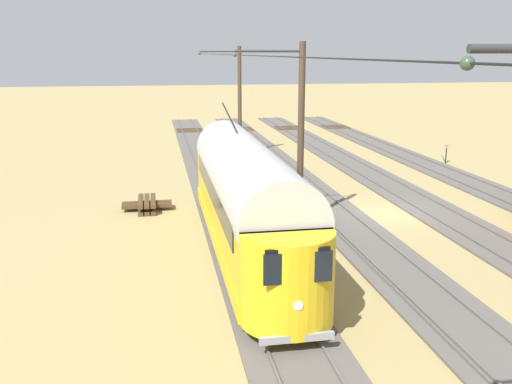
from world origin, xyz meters
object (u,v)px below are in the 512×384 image
Objects in this scene: catenary_pole_mid_near at (299,133)px; catenary_pole_foreground at (239,100)px; switch_stand at (446,153)px; spare_tie_stack at (147,204)px; vintage_streetcar at (246,195)px.

catenary_pole_foreground is at bearing -90.00° from catenary_pole_mid_near.
catenary_pole_foreground is at bearing -20.80° from switch_stand.
switch_stand is 22.00m from spare_tie_stack.
vintage_streetcar is at bearing 42.54° from switch_stand.
switch_stand is at bearing -137.46° from vintage_streetcar.
catenary_pole_mid_near reaches higher than switch_stand.
switch_stand is at bearing -157.41° from spare_tie_stack.
catenary_pole_foreground is 6.44× the size of switch_stand.
catenary_pole_foreground is 15.65m from spare_tie_stack.
catenary_pole_foreground is 15.08m from switch_stand.
vintage_streetcar reaches higher than spare_tie_stack.
catenary_pole_mid_near is (-2.74, -2.69, 1.90)m from vintage_streetcar.
catenary_pole_foreground reaches higher than switch_stand.
spare_tie_stack is (6.59, 13.66, -3.88)m from catenary_pole_foreground.
vintage_streetcar is at bearing 44.46° from catenary_pole_mid_near.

